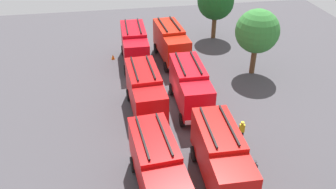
# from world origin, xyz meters

# --- Properties ---
(ground_plane) EXTENTS (56.16, 56.16, 0.00)m
(ground_plane) POSITION_xyz_m (0.00, 0.00, 0.00)
(ground_plane) COLOR #423F44
(fire_truck_0) EXTENTS (7.21, 2.78, 3.88)m
(fire_truck_0) POSITION_xyz_m (-9.41, -2.00, 2.15)
(fire_truck_0) COLOR red
(fire_truck_0) RESTS_ON ground
(fire_truck_1) EXTENTS (7.31, 3.04, 3.88)m
(fire_truck_1) POSITION_xyz_m (0.30, -1.98, 2.15)
(fire_truck_1) COLOR red
(fire_truck_1) RESTS_ON ground
(fire_truck_2) EXTENTS (7.37, 3.23, 3.88)m
(fire_truck_2) POSITION_xyz_m (9.40, -2.30, 2.15)
(fire_truck_2) COLOR red
(fire_truck_2) RESTS_ON ground
(fire_truck_3) EXTENTS (7.37, 3.21, 3.88)m
(fire_truck_3) POSITION_xyz_m (-9.45, 1.98, 2.15)
(fire_truck_3) COLOR red
(fire_truck_3) RESTS_ON ground
(fire_truck_4) EXTENTS (7.22, 2.80, 3.88)m
(fire_truck_4) POSITION_xyz_m (0.07, 1.92, 2.15)
(fire_truck_4) COLOR red
(fire_truck_4) RESTS_ON ground
(fire_truck_5) EXTENTS (7.24, 2.85, 3.88)m
(fire_truck_5) POSITION_xyz_m (9.14, 1.88, 2.15)
(fire_truck_5) COLOR red
(fire_truck_5) RESTS_ON ground
(firefighter_0) EXTENTS (0.34, 0.47, 1.66)m
(firefighter_0) POSITION_xyz_m (5.28, 4.82, 0.92)
(firefighter_0) COLOR black
(firefighter_0) RESTS_ON ground
(firefighter_3) EXTENTS (0.48, 0.39, 1.69)m
(firefighter_3) POSITION_xyz_m (9.53, 4.08, 0.95)
(firefighter_3) COLOR black
(firefighter_3) RESTS_ON ground
(firefighter_4) EXTENTS (0.31, 0.45, 1.70)m
(firefighter_4) POSITION_xyz_m (-13.60, 3.33, 0.95)
(firefighter_4) COLOR black
(firefighter_4) RESTS_ON ground
(tree_0) EXTENTS (4.42, 4.42, 6.84)m
(tree_0) POSITION_xyz_m (-14.83, 8.41, 4.60)
(tree_0) COLOR brown
(tree_0) RESTS_ON ground
(tree_1) EXTENTS (4.34, 4.34, 6.73)m
(tree_1) POSITION_xyz_m (-5.08, 9.76, 4.53)
(tree_1) COLOR brown
(tree_1) RESTS_ON ground
(traffic_cone_0) EXTENTS (0.47, 0.47, 0.67)m
(traffic_cone_0) POSITION_xyz_m (-4.32, -2.49, 0.33)
(traffic_cone_0) COLOR #F2600C
(traffic_cone_0) RESTS_ON ground
(traffic_cone_1) EXTENTS (0.40, 0.40, 0.57)m
(traffic_cone_1) POSITION_xyz_m (-10.70, -4.39, 0.28)
(traffic_cone_1) COLOR #F2600C
(traffic_cone_1) RESTS_ON ground
(traffic_cone_2) EXTENTS (0.39, 0.39, 0.55)m
(traffic_cone_2) POSITION_xyz_m (8.68, -0.22, 0.28)
(traffic_cone_2) COLOR #F2600C
(traffic_cone_2) RESTS_ON ground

